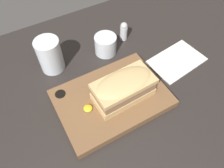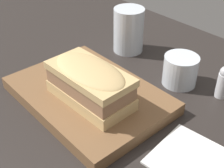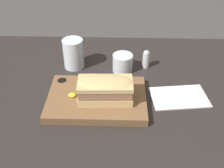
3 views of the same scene
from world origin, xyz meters
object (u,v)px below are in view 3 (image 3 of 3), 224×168
wine_glass (123,63)px  napkin (179,97)px  salt_shaker (146,59)px  serving_board (97,99)px  sandwich (105,88)px  water_glass (74,55)px

wine_glass → napkin: 25.82cm
napkin → salt_shaker: 22.23cm
serving_board → wine_glass: size_ratio=4.20×
wine_glass → salt_shaker: (9.29, 2.83, 0.57)cm
serving_board → wine_glass: bearing=66.1°
napkin → salt_shaker: size_ratio=2.76×
serving_board → sandwich: bearing=-28.8°
sandwich → water_glass: water_glass is taller
sandwich → serving_board: bearing=151.2°
sandwich → napkin: bearing=10.7°
water_glass → salt_shaker: size_ratio=1.58×
sandwich → salt_shaker: sandwich is taller
wine_glass → salt_shaker: size_ratio=1.05×
sandwich → napkin: (25.25, 4.75, -6.75)cm
sandwich → wine_glass: 22.34cm
wine_glass → salt_shaker: 9.73cm
water_glass → napkin: water_glass is taller
water_glass → serving_board: bearing=-64.2°
serving_board → sandwich: sandwich is taller
water_glass → sandwich: bearing=-60.0°
salt_shaker → wine_glass: bearing=-163.1°
serving_board → water_glass: bearing=115.8°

